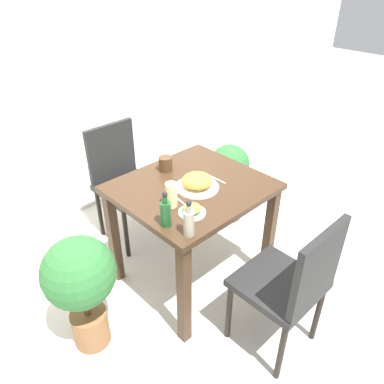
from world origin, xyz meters
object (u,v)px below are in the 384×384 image
(potted_plant_right, at_px, (229,178))
(food_plate, at_px, (197,182))
(condiment_bottle, at_px, (189,222))
(chair_near, at_px, (293,282))
(juice_glass, at_px, (171,195))
(sauce_bottle, at_px, (166,212))
(potted_plant_left, at_px, (81,281))
(chair_far, at_px, (122,177))
(drink_cup, at_px, (166,164))
(side_plate, at_px, (192,210))

(potted_plant_right, bearing_deg, food_plate, -153.46)
(condiment_bottle, bearing_deg, chair_near, -53.09)
(food_plate, bearing_deg, juice_glass, -170.84)
(sauce_bottle, distance_m, potted_plant_left, 0.59)
(condiment_bottle, bearing_deg, chair_far, 73.83)
(juice_glass, bearing_deg, chair_far, 75.88)
(chair_near, bearing_deg, condiment_bottle, -53.09)
(condiment_bottle, height_order, potted_plant_right, condiment_bottle)
(drink_cup, bearing_deg, side_plate, -114.26)
(drink_cup, height_order, potted_plant_right, drink_cup)
(sauce_bottle, relative_size, potted_plant_left, 0.27)
(chair_far, xyz_separation_m, juice_glass, (-0.21, -0.83, 0.31))
(potted_plant_left, bearing_deg, food_plate, -4.71)
(side_plate, relative_size, potted_plant_left, 0.20)
(potted_plant_right, bearing_deg, chair_near, -124.23)
(drink_cup, bearing_deg, food_plate, -92.10)
(sauce_bottle, bearing_deg, potted_plant_right, 25.13)
(chair_far, height_order, side_plate, chair_far)
(juice_glass, distance_m, condiment_bottle, 0.28)
(side_plate, bearing_deg, food_plate, 40.41)
(juice_glass, distance_m, potted_plant_left, 0.67)
(drink_cup, relative_size, juice_glass, 0.65)
(drink_cup, bearing_deg, sauce_bottle, -130.10)
(juice_glass, relative_size, sauce_bottle, 0.71)
(drink_cup, height_order, juice_glass, juice_glass)
(chair_near, relative_size, potted_plant_left, 1.22)
(side_plate, height_order, potted_plant_left, side_plate)
(drink_cup, distance_m, sauce_bottle, 0.59)
(juice_glass, bearing_deg, potted_plant_left, 169.62)
(drink_cup, distance_m, condiment_bottle, 0.69)
(side_plate, distance_m, sauce_bottle, 0.18)
(food_plate, distance_m, potted_plant_right, 0.92)
(juice_glass, height_order, sauce_bottle, sauce_bottle)
(food_plate, relative_size, potted_plant_right, 0.39)
(chair_far, relative_size, condiment_bottle, 4.43)
(side_plate, bearing_deg, juice_glass, 102.71)
(sauce_bottle, height_order, condiment_bottle, same)
(chair_far, height_order, juice_glass, chair_far)
(drink_cup, bearing_deg, chair_near, -91.22)
(chair_near, bearing_deg, juice_glass, -72.23)
(juice_glass, bearing_deg, condiment_bottle, -112.55)
(juice_glass, distance_m, sauce_bottle, 0.18)
(chair_far, distance_m, drink_cup, 0.57)
(chair_near, height_order, condiment_bottle, condiment_bottle)
(chair_far, relative_size, juice_glass, 6.26)
(potted_plant_right, bearing_deg, drink_cup, -174.77)
(juice_glass, height_order, condiment_bottle, condiment_bottle)
(chair_near, height_order, potted_plant_right, chair_near)
(condiment_bottle, bearing_deg, juice_glass, 67.45)
(potted_plant_right, bearing_deg, potted_plant_left, -168.84)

